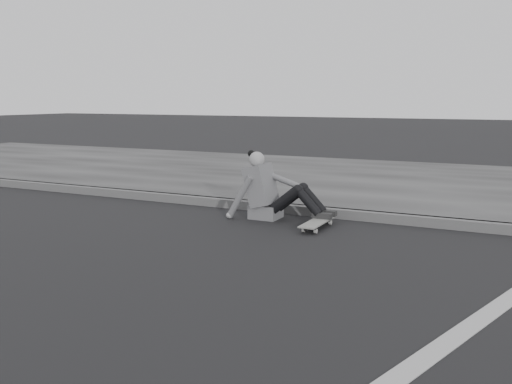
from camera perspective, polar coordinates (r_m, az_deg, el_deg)
ground at (r=5.67m, az=-9.66°, el=-6.52°), size 80.00×80.00×0.00m
curb at (r=7.84m, az=1.39°, el=-1.51°), size 24.00×0.16×0.12m
sidewalk at (r=10.62m, az=8.22°, el=1.28°), size 24.00×6.00×0.12m
road_stripe at (r=3.44m, az=14.05°, el=-17.52°), size 2.21×6.82×0.01m
skateboard at (r=6.86m, az=6.16°, el=-3.04°), size 0.20×0.78×0.09m
seated_woman at (r=7.30m, az=1.44°, el=0.08°), size 1.38×0.46×0.88m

